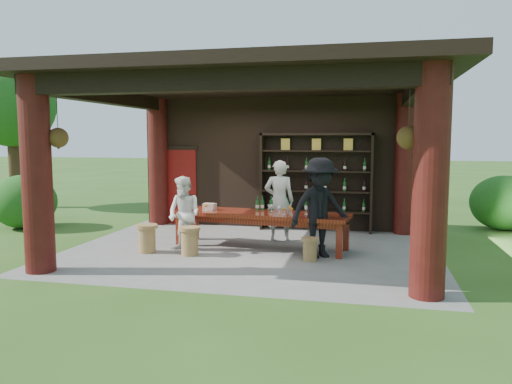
% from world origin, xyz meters
% --- Properties ---
extents(ground, '(90.00, 90.00, 0.00)m').
position_xyz_m(ground, '(0.00, 0.00, 0.00)').
color(ground, '#2D5119').
rests_on(ground, ground).
extents(pavilion, '(7.50, 6.00, 3.60)m').
position_xyz_m(pavilion, '(-0.01, 0.43, 2.13)').
color(pavilion, slate).
rests_on(pavilion, ground).
extents(wine_shelf, '(2.73, 0.42, 2.40)m').
position_xyz_m(wine_shelf, '(1.04, 2.45, 1.20)').
color(wine_shelf, black).
rests_on(wine_shelf, ground).
extents(tasting_table, '(3.73, 1.37, 0.75)m').
position_xyz_m(tasting_table, '(0.14, 0.22, 0.64)').
color(tasting_table, '#54190C').
rests_on(tasting_table, ground).
extents(stool_near_left, '(0.42, 0.42, 0.56)m').
position_xyz_m(stool_near_left, '(-1.08, -0.71, 0.30)').
color(stool_near_left, olive).
rests_on(stool_near_left, ground).
extents(stool_near_right, '(0.33, 0.33, 0.43)m').
position_xyz_m(stool_near_right, '(1.27, -0.64, 0.23)').
color(stool_near_right, olive).
rests_on(stool_near_right, ground).
extents(stool_far_left, '(0.43, 0.43, 0.56)m').
position_xyz_m(stool_far_left, '(-1.99, -0.67, 0.30)').
color(stool_far_left, olive).
rests_on(stool_far_left, ground).
extents(host, '(0.71, 0.52, 1.80)m').
position_xyz_m(host, '(0.38, 1.04, 0.90)').
color(host, beige).
rests_on(host, ground).
extents(guest_woman, '(0.90, 0.81, 1.52)m').
position_xyz_m(guest_woman, '(-1.29, -0.43, 0.76)').
color(guest_woman, white).
rests_on(guest_woman, ground).
extents(guest_man, '(1.42, 1.29, 1.91)m').
position_xyz_m(guest_man, '(1.41, -0.32, 0.95)').
color(guest_man, black).
rests_on(guest_man, ground).
extents(table_bottles, '(0.37, 0.12, 0.31)m').
position_xyz_m(table_bottles, '(0.14, 0.53, 0.90)').
color(table_bottles, '#194C1E').
rests_on(table_bottles, tasting_table).
extents(table_glasses, '(2.31, 0.45, 0.15)m').
position_xyz_m(table_glasses, '(0.55, 0.14, 0.82)').
color(table_glasses, silver).
rests_on(table_glasses, tasting_table).
extents(napkin_basket, '(0.28, 0.21, 0.14)m').
position_xyz_m(napkin_basket, '(-1.00, 0.33, 0.82)').
color(napkin_basket, '#BF6672').
rests_on(napkin_basket, tasting_table).
extents(shrubs, '(15.22, 8.63, 1.36)m').
position_xyz_m(shrubs, '(2.83, 0.96, 0.57)').
color(shrubs, '#194C14').
rests_on(shrubs, ground).
extents(trees, '(21.39, 9.45, 4.80)m').
position_xyz_m(trees, '(3.26, 1.88, 3.37)').
color(trees, '#3F2819').
rests_on(trees, ground).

